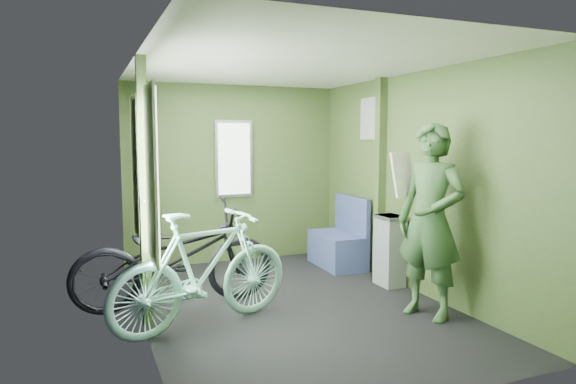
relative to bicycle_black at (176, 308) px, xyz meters
The scene contains 6 objects.
room 1.79m from the bicycle_black, 16.89° to the right, with size 4.00×4.02×2.31m.
bicycle_black is the anchor object (origin of this frame).
bicycle_mint 0.63m from the bicycle_black, 77.45° to the right, with size 0.48×1.71×1.03m, color #97E6D4.
passenger 2.52m from the bicycle_black, 27.45° to the right, with size 0.63×0.76×1.76m.
waste_box 2.35m from the bicycle_black, ahead, with size 0.23×0.32×0.78m, color gray.
bench_seat 2.37m from the bicycle_black, 21.28° to the left, with size 0.48×0.85×0.88m.
Camera 1 is at (-1.85, -4.47, 1.62)m, focal length 32.00 mm.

